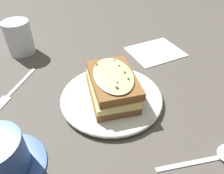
# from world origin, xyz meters

# --- Properties ---
(ground_plane) EXTENTS (2.40, 2.40, 0.00)m
(ground_plane) POSITION_xyz_m (0.00, 0.00, 0.00)
(ground_plane) COLOR #514C47
(dinner_plate) EXTENTS (0.23, 0.23, 0.01)m
(dinner_plate) POSITION_xyz_m (-0.02, -0.02, 0.01)
(dinner_plate) COLOR silver
(dinner_plate) RESTS_ON ground_plane
(sandwich) EXTENTS (0.12, 0.16, 0.06)m
(sandwich) POSITION_xyz_m (-0.02, -0.03, 0.04)
(sandwich) COLOR brown
(sandwich) RESTS_ON dinner_plate
(water_glass) EXTENTS (0.07, 0.07, 0.09)m
(water_glass) POSITION_xyz_m (0.23, -0.25, 0.05)
(water_glass) COLOR silver
(water_glass) RESTS_ON ground_plane
(fork) EXTENTS (0.08, 0.18, 0.00)m
(fork) POSITION_xyz_m (0.21, -0.05, 0.00)
(fork) COLOR silver
(fork) RESTS_ON ground_plane
(napkin) EXTENTS (0.18, 0.17, 0.00)m
(napkin) POSITION_xyz_m (-0.17, -0.22, 0.00)
(napkin) COLOR silver
(napkin) RESTS_ON ground_plane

